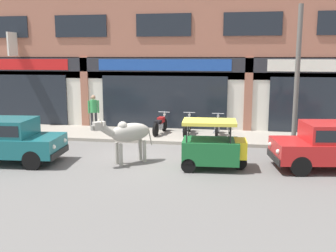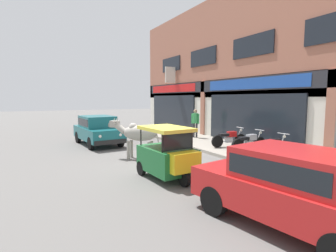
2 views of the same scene
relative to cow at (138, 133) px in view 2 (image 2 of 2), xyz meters
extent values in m
plane|color=#605E5B|center=(0.14, 0.73, -1.01)|extent=(90.00, 90.00, 0.00)
cube|color=gray|center=(0.14, 4.37, -0.94)|extent=(19.00, 2.89, 0.13)
cube|color=#9E604C|center=(0.14, 6.09, 4.21)|extent=(23.00, 0.55, 5.62)
cube|color=silver|center=(0.14, 6.09, 0.69)|extent=(23.00, 0.55, 3.40)
cube|color=#28282D|center=(0.14, 5.78, 2.04)|extent=(22.08, 0.08, 0.64)
cube|color=black|center=(-7.53, 5.77, 0.34)|extent=(5.83, 0.10, 2.40)
cube|color=red|center=(-7.53, 5.75, 2.04)|extent=(6.13, 0.05, 0.52)
cube|color=#9E604C|center=(-3.70, 5.80, 0.69)|extent=(0.36, 0.12, 3.40)
cube|color=black|center=(0.14, 5.77, 0.34)|extent=(5.83, 0.10, 2.40)
cube|color=#1E479E|center=(0.14, 5.75, 2.04)|extent=(6.13, 0.05, 0.52)
cube|color=#9E604C|center=(3.97, 5.80, 0.69)|extent=(0.36, 0.12, 3.40)
cube|color=black|center=(-7.68, 5.79, 3.81)|extent=(2.50, 0.06, 1.00)
cube|color=black|center=(-3.77, 5.79, 3.81)|extent=(2.50, 0.06, 1.00)
cube|color=black|center=(0.14, 5.79, 3.81)|extent=(2.50, 0.06, 1.00)
cube|color=silver|center=(-7.03, 5.37, 2.99)|extent=(0.08, 0.80, 1.10)
ellipsoid|color=#9E998E|center=(0.07, 0.07, 0.01)|extent=(1.38, 1.34, 0.60)
sphere|color=#9E998E|center=(-0.13, -0.12, 0.24)|extent=(0.32, 0.32, 0.32)
cylinder|color=#9E998E|center=(-0.15, -0.33, -0.65)|extent=(0.12, 0.12, 0.72)
cylinder|color=#9E998E|center=(-0.34, -0.13, -0.65)|extent=(0.12, 0.12, 0.72)
cylinder|color=#9E998E|center=(0.49, 0.26, -0.65)|extent=(0.12, 0.12, 0.72)
cylinder|color=#9E998E|center=(0.29, 0.47, -0.65)|extent=(0.12, 0.12, 0.72)
cylinder|color=#9E998E|center=(-0.52, -0.49, 0.16)|extent=(0.50, 0.49, 0.43)
cube|color=#9E998E|center=(-0.71, -0.67, 0.33)|extent=(0.41, 0.41, 0.26)
cube|color=slate|center=(-0.84, -0.80, 0.29)|extent=(0.21, 0.21, 0.14)
cone|color=beige|center=(-0.62, -0.72, 0.51)|extent=(0.12, 0.12, 0.19)
cone|color=beige|center=(-0.75, -0.57, 0.51)|extent=(0.12, 0.12, 0.19)
cube|color=#9E998E|center=(-0.55, -0.73, 0.39)|extent=(0.13, 0.13, 0.10)
cube|color=#9E998E|center=(-0.76, -0.50, 0.39)|extent=(0.13, 0.13, 0.10)
cylinder|color=#9E998E|center=(0.61, 0.58, -0.21)|extent=(0.15, 0.14, 0.60)
cylinder|color=black|center=(5.32, -0.51, -0.71)|extent=(0.62, 0.27, 0.60)
cylinder|color=black|center=(5.10, 0.91, -0.71)|extent=(0.62, 0.27, 0.60)
cube|color=red|center=(6.35, 0.37, -0.41)|extent=(3.70, 2.10, 0.60)
cube|color=red|center=(6.44, 0.39, 0.17)|extent=(2.09, 1.71, 0.56)
cube|color=black|center=(6.44, 0.39, 0.17)|extent=(1.95, 1.70, 0.35)
cube|color=black|center=(4.63, 0.11, -0.63)|extent=(0.35, 1.52, 0.20)
sphere|color=silver|center=(4.68, -0.37, -0.33)|extent=(0.14, 0.14, 0.14)
sphere|color=silver|center=(4.53, 0.58, -0.33)|extent=(0.14, 0.14, 0.14)
cylinder|color=black|center=(-2.82, 0.24, -0.71)|extent=(0.61, 0.22, 0.60)
cylinder|color=black|center=(-2.71, -1.20, -0.71)|extent=(0.61, 0.22, 0.60)
cylinder|color=black|center=(-5.11, 0.07, -0.71)|extent=(0.61, 0.22, 0.60)
cylinder|color=black|center=(-5.01, -1.36, -0.71)|extent=(0.61, 0.22, 0.60)
cube|color=#196066|center=(-3.91, -0.56, -0.41)|extent=(3.61, 1.85, 0.60)
cube|color=#196066|center=(-4.01, -0.57, 0.17)|extent=(2.00, 1.57, 0.56)
cube|color=black|center=(-4.01, -0.57, 0.17)|extent=(1.85, 1.58, 0.35)
cube|color=black|center=(-2.19, -0.44, -0.63)|extent=(0.23, 1.52, 0.20)
cube|color=black|center=(-5.64, -0.69, -0.63)|extent=(0.23, 1.52, 0.20)
sphere|color=silver|center=(-2.19, 0.04, -0.33)|extent=(0.14, 0.14, 0.14)
sphere|color=silver|center=(-2.12, -0.91, -0.33)|extent=(0.14, 0.14, 0.14)
cube|color=red|center=(-5.70, -0.20, -0.31)|extent=(0.04, 0.16, 0.14)
cube|color=red|center=(-5.63, -1.19, -0.31)|extent=(0.04, 0.16, 0.14)
cylinder|color=black|center=(3.58, -0.11, -0.79)|extent=(0.45, 0.14, 0.44)
cylinder|color=black|center=(2.00, 0.32, -0.79)|extent=(0.45, 0.14, 0.44)
cylinder|color=black|center=(2.06, -0.72, -0.79)|extent=(0.45, 0.14, 0.44)
cube|color=#19602D|center=(2.68, -0.16, -0.44)|extent=(1.77, 1.25, 0.70)
cube|color=yellow|center=(3.58, -0.11, -0.34)|extent=(0.41, 0.89, 0.52)
cylinder|color=black|center=(3.22, 0.36, 0.19)|extent=(0.04, 0.04, 0.55)
cylinder|color=black|center=(3.28, -0.62, 0.19)|extent=(0.04, 0.04, 0.55)
cylinder|color=black|center=(1.94, 0.29, 0.19)|extent=(0.04, 0.04, 0.55)
cylinder|color=black|center=(2.00, -0.70, 0.19)|extent=(0.04, 0.04, 0.55)
cube|color=#DBCC42|center=(2.63, -0.17, 0.46)|extent=(1.67, 1.19, 0.10)
cube|color=black|center=(3.25, -0.13, 0.18)|extent=(0.08, 0.93, 0.50)
cylinder|color=black|center=(0.30, 5.05, -0.59)|extent=(0.17, 0.57, 0.56)
cylinder|color=black|center=(0.15, 3.81, -0.59)|extent=(0.17, 0.57, 0.56)
cube|color=#B2B5BA|center=(0.22, 4.41, -0.55)|extent=(0.24, 0.34, 0.24)
cube|color=red|center=(0.24, 4.57, -0.29)|extent=(0.29, 0.43, 0.24)
cube|color=black|center=(0.19, 4.17, -0.31)|extent=(0.28, 0.54, 0.12)
cylinder|color=#B2B5BA|center=(0.29, 4.99, -0.29)|extent=(0.07, 0.27, 0.59)
cylinder|color=#B2B5BA|center=(0.29, 5.03, -0.01)|extent=(0.52, 0.09, 0.03)
sphere|color=silver|center=(0.30, 5.09, -0.13)|extent=(0.12, 0.12, 0.12)
cylinder|color=#B2B5BA|center=(0.07, 4.06, -0.63)|extent=(0.12, 0.48, 0.06)
cylinder|color=black|center=(1.41, 5.09, -0.59)|extent=(0.11, 0.56, 0.56)
cylinder|color=black|center=(1.38, 3.85, -0.59)|extent=(0.11, 0.56, 0.56)
cube|color=#B2B5BA|center=(1.40, 4.45, -0.55)|extent=(0.21, 0.33, 0.24)
cube|color=#A8AAB2|center=(1.40, 4.61, -0.29)|extent=(0.25, 0.41, 0.24)
cube|color=black|center=(1.39, 4.21, -0.31)|extent=(0.23, 0.53, 0.12)
cylinder|color=#B2B5BA|center=(1.41, 5.03, -0.29)|extent=(0.05, 0.27, 0.59)
cylinder|color=#B2B5BA|center=(1.41, 5.07, -0.01)|extent=(0.52, 0.05, 0.03)
sphere|color=silver|center=(1.41, 5.13, -0.13)|extent=(0.12, 0.12, 0.12)
cylinder|color=#B2B5BA|center=(1.28, 4.09, -0.63)|extent=(0.07, 0.48, 0.06)
cylinder|color=black|center=(2.68, 4.99, -0.59)|extent=(0.10, 0.56, 0.56)
cylinder|color=black|center=(2.69, 3.74, -0.59)|extent=(0.10, 0.56, 0.56)
cube|color=#B2B5BA|center=(2.68, 4.35, -0.55)|extent=(0.20, 0.32, 0.24)
cube|color=black|center=(2.68, 4.51, -0.29)|extent=(0.24, 0.40, 0.24)
cube|color=black|center=(2.68, 4.11, -0.31)|extent=(0.22, 0.52, 0.12)
cylinder|color=#B2B5BA|center=(2.68, 4.93, -0.29)|extent=(0.04, 0.27, 0.59)
cylinder|color=#B2B5BA|center=(2.68, 4.97, -0.01)|extent=(0.52, 0.03, 0.03)
sphere|color=silver|center=(2.68, 5.03, -0.13)|extent=(0.12, 0.12, 0.12)
cylinder|color=#B2B5BA|center=(2.57, 3.99, -0.63)|extent=(0.06, 0.48, 0.06)
cylinder|color=#2D2D33|center=(-2.94, 4.62, -0.46)|extent=(0.11, 0.11, 0.82)
cylinder|color=#2D2D33|center=(-2.78, 4.71, -0.46)|extent=(0.11, 0.11, 0.82)
cylinder|color=#33934C|center=(-2.86, 4.66, 0.23)|extent=(0.32, 0.32, 0.56)
cylinder|color=#33934C|center=(-3.04, 4.57, 0.20)|extent=(0.08, 0.08, 0.56)
cylinder|color=#33934C|center=(-2.67, 4.76, 0.20)|extent=(0.08, 0.08, 0.56)
sphere|color=tan|center=(-2.86, 4.66, 0.63)|extent=(0.20, 0.20, 0.20)
camera|label=1|loc=(3.35, -12.01, 2.46)|focal=42.00mm
camera|label=2|loc=(9.34, -3.76, 1.35)|focal=28.00mm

